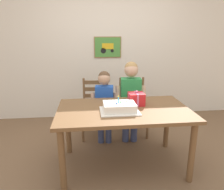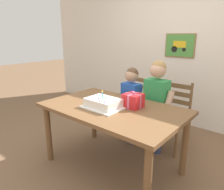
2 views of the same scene
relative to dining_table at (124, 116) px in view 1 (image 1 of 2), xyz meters
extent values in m
plane|color=brown|center=(0.00, 0.00, -0.67)|extent=(20.00, 20.00, 0.00)
cube|color=silver|center=(0.00, 1.82, 0.63)|extent=(6.40, 0.08, 2.60)
cube|color=olive|center=(-0.02, 1.77, 0.69)|extent=(0.51, 0.02, 0.39)
cube|color=#4C8E3D|center=(-0.02, 1.76, 0.69)|extent=(0.48, 0.01, 0.36)
cube|color=gold|center=(-0.02, 1.76, 0.71)|extent=(0.22, 0.01, 0.11)
cylinder|color=black|center=(-0.11, 1.76, 0.63)|extent=(0.10, 0.01, 0.10)
cylinder|color=black|center=(0.06, 1.76, 0.63)|extent=(0.06, 0.01, 0.06)
cube|color=brown|center=(0.00, 0.00, 0.07)|extent=(1.56, 0.95, 0.04)
cylinder|color=brown|center=(-0.70, -0.40, -0.31)|extent=(0.07, 0.07, 0.72)
cylinder|color=brown|center=(0.70, -0.40, -0.31)|extent=(0.07, 0.07, 0.72)
cylinder|color=brown|center=(-0.70, 0.40, -0.31)|extent=(0.07, 0.07, 0.72)
cylinder|color=brown|center=(0.70, 0.40, -0.31)|extent=(0.07, 0.07, 0.72)
cube|color=white|center=(-0.06, -0.08, 0.10)|extent=(0.44, 0.34, 0.01)
cube|color=white|center=(-0.06, -0.08, 0.15)|extent=(0.36, 0.26, 0.09)
cylinder|color=#33ADE5|center=(-0.08, -0.08, 0.23)|extent=(0.01, 0.01, 0.07)
sphere|color=yellow|center=(-0.08, -0.08, 0.27)|extent=(0.02, 0.02, 0.02)
sphere|color=green|center=(0.00, -0.15, 0.20)|extent=(0.01, 0.01, 0.01)
sphere|color=yellow|center=(0.02, -0.05, 0.20)|extent=(0.01, 0.01, 0.01)
sphere|color=purple|center=(0.04, -0.18, 0.20)|extent=(0.01, 0.01, 0.01)
sphere|color=blue|center=(-0.10, -0.11, 0.20)|extent=(0.02, 0.02, 0.02)
sphere|color=orange|center=(-0.03, -0.18, 0.20)|extent=(0.02, 0.02, 0.02)
sphere|color=green|center=(-0.04, -0.07, 0.20)|extent=(0.02, 0.02, 0.02)
sphere|color=orange|center=(-0.15, -0.02, 0.20)|extent=(0.01, 0.01, 0.01)
cube|color=red|center=(0.18, 0.14, 0.17)|extent=(0.19, 0.18, 0.15)
cube|color=#DB668E|center=(0.18, 0.14, 0.17)|extent=(0.20, 0.02, 0.16)
cube|color=#DB668E|center=(0.18, 0.14, 0.17)|extent=(0.02, 0.19, 0.16)
sphere|color=#DB668E|center=(0.18, 0.14, 0.26)|extent=(0.04, 0.04, 0.04)
cube|color=brown|center=(-0.31, 0.86, -0.22)|extent=(0.45, 0.45, 0.04)
cylinder|color=brown|center=(-0.13, 0.65, -0.45)|extent=(0.04, 0.04, 0.43)
cylinder|color=brown|center=(-0.51, 0.68, -0.45)|extent=(0.04, 0.04, 0.43)
cylinder|color=brown|center=(-0.10, 1.03, -0.45)|extent=(0.04, 0.04, 0.43)
cylinder|color=brown|center=(-0.48, 1.06, -0.45)|extent=(0.04, 0.04, 0.43)
cylinder|color=brown|center=(-0.10, 1.03, 0.03)|extent=(0.04, 0.04, 0.45)
cylinder|color=brown|center=(-0.48, 1.06, 0.03)|extent=(0.04, 0.04, 0.45)
cube|color=brown|center=(-0.29, 1.05, -0.04)|extent=(0.36, 0.05, 0.06)
cube|color=brown|center=(-0.29, 1.05, 0.07)|extent=(0.36, 0.05, 0.06)
cube|color=brown|center=(-0.29, 1.05, 0.19)|extent=(0.36, 0.05, 0.06)
cube|color=brown|center=(0.31, 0.86, -0.22)|extent=(0.42, 0.42, 0.04)
cylinder|color=brown|center=(0.50, 0.67, -0.45)|extent=(0.04, 0.04, 0.43)
cylinder|color=brown|center=(0.12, 0.67, -0.45)|extent=(0.04, 0.04, 0.43)
cylinder|color=brown|center=(0.50, 1.05, -0.45)|extent=(0.04, 0.04, 0.43)
cylinder|color=brown|center=(0.12, 1.05, -0.45)|extent=(0.04, 0.04, 0.43)
cylinder|color=brown|center=(0.50, 1.05, 0.03)|extent=(0.04, 0.04, 0.45)
cylinder|color=brown|center=(0.12, 1.05, 0.03)|extent=(0.04, 0.04, 0.45)
cube|color=brown|center=(0.31, 1.05, -0.04)|extent=(0.36, 0.02, 0.06)
cube|color=brown|center=(0.31, 1.05, 0.07)|extent=(0.36, 0.02, 0.06)
cube|color=brown|center=(0.31, 1.05, 0.19)|extent=(0.36, 0.02, 0.06)
cylinder|color=#38426B|center=(0.27, 0.62, -0.43)|extent=(0.10, 0.10, 0.46)
cylinder|color=#38426B|center=(0.14, 0.62, -0.43)|extent=(0.10, 0.10, 0.46)
cube|color=#2D934C|center=(0.21, 0.62, 0.06)|extent=(0.30, 0.20, 0.53)
cylinder|color=tan|center=(0.39, 0.57, 0.04)|extent=(0.09, 0.22, 0.35)
cylinder|color=tan|center=(0.02, 0.60, 0.04)|extent=(0.09, 0.22, 0.35)
sphere|color=tan|center=(0.21, 0.62, 0.45)|extent=(0.20, 0.20, 0.20)
sphere|color=#A87F4C|center=(0.21, 0.63, 0.47)|extent=(0.19, 0.19, 0.19)
cylinder|color=#38426B|center=(-0.12, 0.61, -0.46)|extent=(0.09, 0.09, 0.42)
cylinder|color=#38426B|center=(-0.24, 0.63, -0.46)|extent=(0.09, 0.09, 0.42)
cube|color=blue|center=(-0.18, 0.62, -0.01)|extent=(0.27, 0.19, 0.47)
cylinder|color=tan|center=(-0.02, 0.57, -0.03)|extent=(0.09, 0.20, 0.32)
cylinder|color=tan|center=(-0.35, 0.61, -0.03)|extent=(0.09, 0.20, 0.32)
sphere|color=tan|center=(-0.18, 0.62, 0.33)|extent=(0.18, 0.18, 0.18)
sphere|color=brown|center=(-0.18, 0.63, 0.35)|extent=(0.17, 0.17, 0.17)
camera|label=1|loc=(-0.41, -2.42, 0.97)|focal=35.14mm
camera|label=2|loc=(1.39, -1.66, 0.86)|focal=33.21mm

